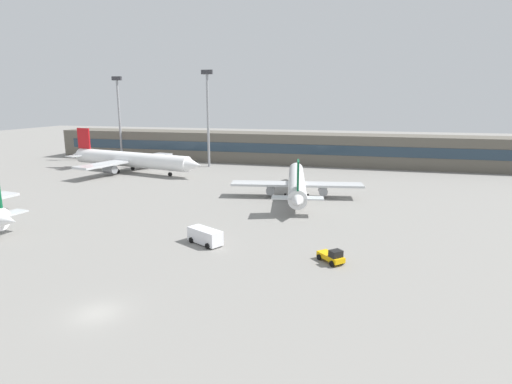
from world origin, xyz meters
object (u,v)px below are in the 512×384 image
(baggage_tug_yellow, at_px, (332,256))
(airplane_mid, at_px, (297,182))
(airplane_far, at_px, (131,160))
(service_van_white, at_px, (205,236))
(floodlight_tower_east, at_px, (208,112))
(floodlight_tower_west, at_px, (119,112))

(baggage_tug_yellow, bearing_deg, airplane_mid, 106.12)
(airplane_far, bearing_deg, baggage_tug_yellow, -41.69)
(airplane_mid, xyz_separation_m, service_van_white, (-7.14, -31.80, -1.71))
(baggage_tug_yellow, bearing_deg, service_van_white, 172.01)
(airplane_far, height_order, floodlight_tower_east, floodlight_tower_east)
(airplane_far, bearing_deg, floodlight_tower_west, 127.34)
(airplane_far, relative_size, floodlight_tower_east, 1.65)
(airplane_far, xyz_separation_m, baggage_tug_yellow, (56.94, -50.71, -2.61))
(floodlight_tower_west, bearing_deg, service_van_white, -51.11)
(service_van_white, height_order, floodlight_tower_west, floodlight_tower_west)
(airplane_far, distance_m, floodlight_tower_west, 29.66)
(baggage_tug_yellow, height_order, service_van_white, service_van_white)
(airplane_far, height_order, service_van_white, airplane_far)
(airplane_mid, distance_m, floodlight_tower_east, 45.20)
(airplane_mid, bearing_deg, airplane_far, 160.66)
(airplane_far, relative_size, floodlight_tower_west, 1.72)
(service_van_white, distance_m, floodlight_tower_east, 68.35)
(airplane_far, height_order, floodlight_tower_west, floodlight_tower_west)
(airplane_mid, height_order, airplane_far, airplane_far)
(airplane_far, bearing_deg, floodlight_tower_east, 40.82)
(floodlight_tower_west, xyz_separation_m, floodlight_tower_east, (33.04, -7.45, 0.49))
(floodlight_tower_east, bearing_deg, service_van_white, -69.47)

